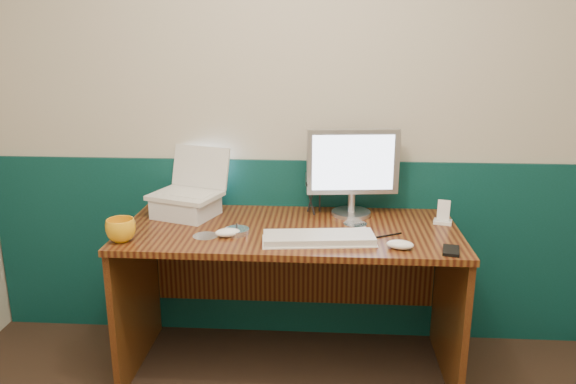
# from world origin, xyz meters

# --- Properties ---
(back_wall) EXTENTS (3.50, 0.04, 2.50)m
(back_wall) POSITION_xyz_m (0.00, 1.75, 1.25)
(back_wall) COLOR #B9B19C
(back_wall) RESTS_ON ground
(wainscot) EXTENTS (3.48, 0.02, 1.00)m
(wainscot) POSITION_xyz_m (0.00, 1.74, 0.50)
(wainscot) COLOR #07332C
(wainscot) RESTS_ON ground
(desk) EXTENTS (1.60, 0.70, 0.75)m
(desk) POSITION_xyz_m (-0.07, 1.38, 0.38)
(desk) COLOR #331209
(desk) RESTS_ON ground
(laptop_riser) EXTENTS (0.35, 0.32, 0.10)m
(laptop_riser) POSITION_xyz_m (-0.61, 1.53, 0.80)
(laptop_riser) COLOR silver
(laptop_riser) RESTS_ON desk
(laptop) EXTENTS (0.39, 0.34, 0.27)m
(laptop) POSITION_xyz_m (-0.61, 1.53, 0.98)
(laptop) COLOR silver
(laptop) RESTS_ON laptop_riser
(monitor) EXTENTS (0.47, 0.18, 0.46)m
(monitor) POSITION_xyz_m (0.23, 1.60, 0.98)
(monitor) COLOR silver
(monitor) RESTS_ON desk
(keyboard) EXTENTS (0.51, 0.22, 0.03)m
(keyboard) POSITION_xyz_m (0.07, 1.20, 0.76)
(keyboard) COLOR silver
(keyboard) RESTS_ON desk
(mouse_right) EXTENTS (0.13, 0.09, 0.04)m
(mouse_right) POSITION_xyz_m (0.42, 1.14, 0.77)
(mouse_right) COLOR white
(mouse_right) RESTS_ON desk
(mouse_left) EXTENTS (0.13, 0.10, 0.04)m
(mouse_left) POSITION_xyz_m (-0.35, 1.24, 0.77)
(mouse_left) COLOR white
(mouse_left) RESTS_ON desk
(mug) EXTENTS (0.17, 0.17, 0.10)m
(mug) POSITION_xyz_m (-0.81, 1.15, 0.80)
(mug) COLOR orange
(mug) RESTS_ON desk
(camcorder) EXTENTS (0.13, 0.16, 0.22)m
(camcorder) POSITION_xyz_m (0.04, 1.63, 0.86)
(camcorder) COLOR #A2A2A7
(camcorder) RESTS_ON desk
(cd_spindle) EXTENTS (0.12, 0.12, 0.02)m
(cd_spindle) POSITION_xyz_m (-0.31, 1.28, 0.76)
(cd_spindle) COLOR silver
(cd_spindle) RESTS_ON desk
(cd_loose_a) EXTENTS (0.12, 0.12, 0.00)m
(cd_loose_a) POSITION_xyz_m (-0.45, 1.24, 0.75)
(cd_loose_a) COLOR silver
(cd_loose_a) RESTS_ON desk
(cd_loose_b) EXTENTS (0.12, 0.12, 0.00)m
(cd_loose_b) POSITION_xyz_m (0.24, 1.46, 0.75)
(cd_loose_b) COLOR #B5BEC6
(cd_loose_b) RESTS_ON desk
(pen) EXTENTS (0.12, 0.07, 0.01)m
(pen) POSITION_xyz_m (0.39, 1.30, 0.75)
(pen) COLOR black
(pen) RESTS_ON desk
(papers) EXTENTS (0.18, 0.15, 0.00)m
(papers) POSITION_xyz_m (0.23, 1.34, 0.75)
(papers) COLOR silver
(papers) RESTS_ON desk
(dock) EXTENTS (0.10, 0.09, 0.02)m
(dock) POSITION_xyz_m (0.67, 1.50, 0.76)
(dock) COLOR white
(dock) RESTS_ON desk
(music_player) EXTENTS (0.06, 0.04, 0.10)m
(music_player) POSITION_xyz_m (0.67, 1.50, 0.82)
(music_player) COLOR white
(music_player) RESTS_ON dock
(pda) EXTENTS (0.09, 0.13, 0.01)m
(pda) POSITION_xyz_m (0.63, 1.12, 0.76)
(pda) COLOR black
(pda) RESTS_ON desk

